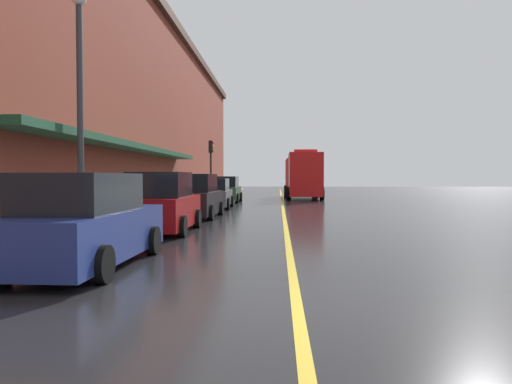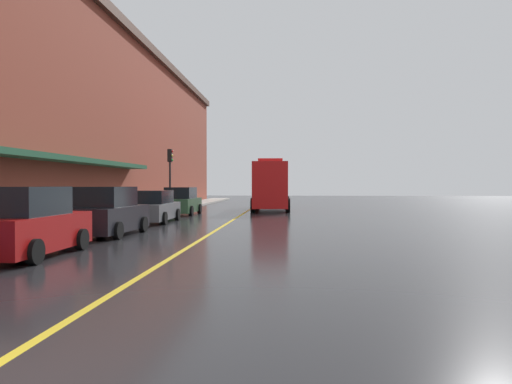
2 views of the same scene
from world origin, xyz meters
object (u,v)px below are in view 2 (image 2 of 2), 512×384
fire_truck (271,187)px  parking_meter_0 (123,202)px  parked_car_2 (108,213)px  parked_car_1 (27,224)px  parked_car_4 (182,202)px  traffic_light_near (170,168)px  parked_car_3 (152,207)px

fire_truck → parking_meter_0: 14.98m
parked_car_2 → parking_meter_0: parked_car_2 is taller
parked_car_1 → parked_car_4: size_ratio=0.98×
parked_car_1 → traffic_light_near: 20.76m
fire_truck → parking_meter_0: size_ratio=7.16×
parked_car_4 → traffic_light_near: (-1.38, 2.44, 2.32)m
parked_car_1 → parked_car_2: 5.46m
parked_car_2 → fire_truck: size_ratio=0.46×
parked_car_1 → parked_car_4: bearing=-0.4°
parked_car_3 → fire_truck: 13.91m
parked_car_4 → parking_meter_0: (-1.44, -6.91, 0.23)m
parked_car_2 → traffic_light_near: traffic_light_near is taller
parking_meter_0 → parked_car_4: bearing=78.2°
parked_car_3 → traffic_light_near: traffic_light_near is taller
parked_car_3 → traffic_light_near: bearing=7.2°
parked_car_3 → fire_truck: fire_truck is taller
parked_car_1 → fire_truck: size_ratio=0.45×
parked_car_3 → parking_meter_0: (-1.39, -0.53, 0.28)m
parked_car_2 → fire_truck: fire_truck is taller
parked_car_2 → parked_car_4: 12.69m
parked_car_3 → parked_car_4: size_ratio=1.12×
parked_car_1 → parked_car_3: (-0.01, 11.77, -0.10)m
parked_car_2 → parking_meter_0: 5.97m
parked_car_4 → fire_truck: (5.61, 6.29, 0.98)m
parked_car_4 → parking_meter_0: 7.06m
fire_truck → parked_car_1: bearing=-14.1°
parked_car_2 → parked_car_3: bearing=2.7°
parked_car_1 → parking_meter_0: 11.32m
parked_car_1 → fire_truck: fire_truck is taller
traffic_light_near → parked_car_1: bearing=-86.3°
parked_car_2 → parked_car_4: (-0.06, 12.69, -0.04)m
parked_car_1 → parked_car_3: size_ratio=0.88×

